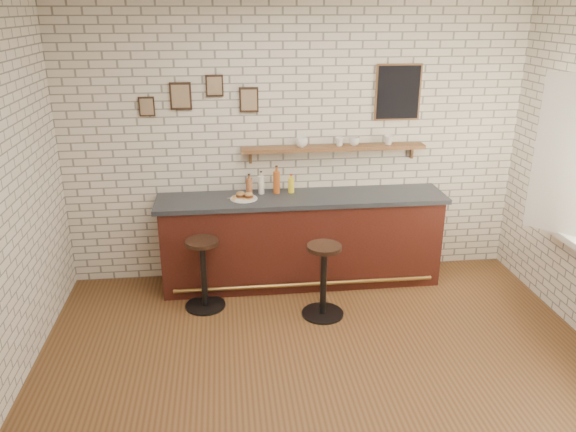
# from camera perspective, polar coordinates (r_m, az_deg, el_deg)

# --- Properties ---
(ground) EXTENTS (5.00, 5.00, 0.00)m
(ground) POSITION_cam_1_polar(r_m,az_deg,el_deg) (4.96, 3.80, -15.54)
(ground) COLOR brown
(ground) RESTS_ON ground
(bar_counter) EXTENTS (3.10, 0.65, 1.01)m
(bar_counter) POSITION_cam_1_polar(r_m,az_deg,el_deg) (6.18, 1.37, -2.41)
(bar_counter) COLOR #441812
(bar_counter) RESTS_ON ground
(sandwich_plate) EXTENTS (0.28, 0.28, 0.01)m
(sandwich_plate) POSITION_cam_1_polar(r_m,az_deg,el_deg) (5.93, -4.50, 1.78)
(sandwich_plate) COLOR white
(sandwich_plate) RESTS_ON bar_counter
(ciabatta_sandwich) EXTENTS (0.20, 0.14, 0.06)m
(ciabatta_sandwich) POSITION_cam_1_polar(r_m,az_deg,el_deg) (5.92, -4.43, 2.13)
(ciabatta_sandwich) COLOR #B28549
(ciabatta_sandwich) RESTS_ON sandwich_plate
(potato_chips) EXTENTS (0.27, 0.18, 0.00)m
(potato_chips) POSITION_cam_1_polar(r_m,az_deg,el_deg) (5.92, -4.73, 1.83)
(potato_chips) COLOR gold
(potato_chips) RESTS_ON sandwich_plate
(bitters_bottle_brown) EXTENTS (0.07, 0.07, 0.22)m
(bitters_bottle_brown) POSITION_cam_1_polar(r_m,az_deg,el_deg) (6.06, -3.96, 3.07)
(bitters_bottle_brown) COLOR brown
(bitters_bottle_brown) RESTS_ON bar_counter
(bitters_bottle_white) EXTENTS (0.07, 0.07, 0.25)m
(bitters_bottle_white) POSITION_cam_1_polar(r_m,az_deg,el_deg) (6.06, -2.74, 3.22)
(bitters_bottle_white) COLOR silver
(bitters_bottle_white) RESTS_ON bar_counter
(bitters_bottle_amber) EXTENTS (0.07, 0.07, 0.31)m
(bitters_bottle_amber) POSITION_cam_1_polar(r_m,az_deg,el_deg) (6.07, -1.17, 3.48)
(bitters_bottle_amber) COLOR #A44C1A
(bitters_bottle_amber) RESTS_ON bar_counter
(condiment_bottle_yellow) EXTENTS (0.07, 0.07, 0.21)m
(condiment_bottle_yellow) POSITION_cam_1_polar(r_m,az_deg,el_deg) (6.10, 0.32, 3.19)
(condiment_bottle_yellow) COLOR yellow
(condiment_bottle_yellow) RESTS_ON bar_counter
(bar_stool_left) EXTENTS (0.41, 0.41, 0.74)m
(bar_stool_left) POSITION_cam_1_polar(r_m,az_deg,el_deg) (5.77, -8.57, -5.61)
(bar_stool_left) COLOR black
(bar_stool_left) RESTS_ON ground
(bar_stool_right) EXTENTS (0.44, 0.44, 0.76)m
(bar_stool_right) POSITION_cam_1_polar(r_m,az_deg,el_deg) (5.56, 3.63, -6.32)
(bar_stool_right) COLOR black
(bar_stool_right) RESTS_ON ground
(wall_shelf) EXTENTS (2.00, 0.18, 0.18)m
(wall_shelf) POSITION_cam_1_polar(r_m,az_deg,el_deg) (6.12, 4.66, 6.89)
(wall_shelf) COLOR brown
(wall_shelf) RESTS_ON ground
(shelf_cup_a) EXTENTS (0.19, 0.19, 0.10)m
(shelf_cup_a) POSITION_cam_1_polar(r_m,az_deg,el_deg) (6.05, 1.39, 7.50)
(shelf_cup_a) COLOR white
(shelf_cup_a) RESTS_ON wall_shelf
(shelf_cup_b) EXTENTS (0.12, 0.12, 0.10)m
(shelf_cup_b) POSITION_cam_1_polar(r_m,az_deg,el_deg) (6.12, 5.25, 7.53)
(shelf_cup_b) COLOR white
(shelf_cup_b) RESTS_ON wall_shelf
(shelf_cup_c) EXTENTS (0.13, 0.13, 0.09)m
(shelf_cup_c) POSITION_cam_1_polar(r_m,az_deg,el_deg) (6.15, 6.74, 7.51)
(shelf_cup_c) COLOR white
(shelf_cup_c) RESTS_ON wall_shelf
(shelf_cup_d) EXTENTS (0.15, 0.15, 0.10)m
(shelf_cup_d) POSITION_cam_1_polar(r_m,az_deg,el_deg) (6.25, 10.18, 7.60)
(shelf_cup_d) COLOR white
(shelf_cup_d) RESTS_ON wall_shelf
(back_wall_decor) EXTENTS (2.96, 0.02, 0.56)m
(back_wall_decor) POSITION_cam_1_polar(r_m,az_deg,el_deg) (6.06, 3.03, 12.26)
(back_wall_decor) COLOR black
(back_wall_decor) RESTS_ON ground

